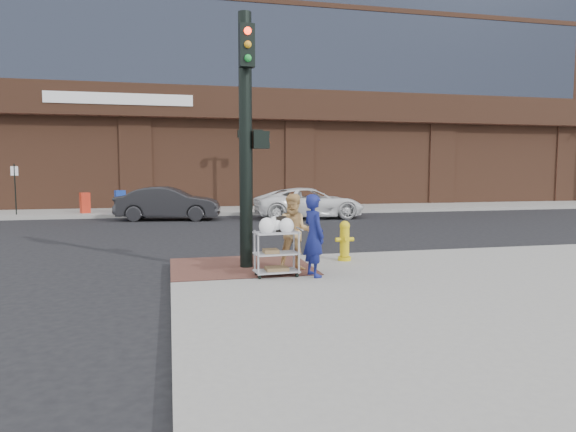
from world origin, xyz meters
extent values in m
plane|color=black|center=(0.00, 0.00, 0.00)|extent=(220.00, 220.00, 0.00)
cube|color=gray|center=(12.50, 32.00, 0.07)|extent=(65.00, 36.00, 0.15)
cube|color=brown|center=(-0.60, 0.90, 0.16)|extent=(2.80, 2.40, 0.01)
cube|color=brown|center=(5.00, 31.00, 14.15)|extent=(42.00, 26.00, 28.00)
cube|color=slate|center=(40.00, 38.00, 9.00)|extent=(14.00, 20.00, 18.00)
cylinder|color=black|center=(2.00, 16.00, 2.15)|extent=(0.16, 0.16, 4.00)
cube|color=black|center=(2.00, 16.00, 4.05)|extent=(1.20, 0.06, 0.06)
cube|color=black|center=(1.45, 16.00, 3.85)|extent=(0.22, 0.22, 0.35)
cube|color=black|center=(2.55, 16.00, 3.85)|extent=(0.22, 0.22, 0.35)
cylinder|color=black|center=(-8.50, 15.00, 1.25)|extent=(0.05, 0.05, 2.20)
cylinder|color=black|center=(-0.50, 0.80, 2.65)|extent=(0.26, 0.26, 5.00)
cube|color=black|center=(-0.20, 0.80, 2.70)|extent=(0.32, 0.28, 0.34)
cube|color=#FF260C|center=(-0.04, 0.80, 2.70)|extent=(0.02, 0.18, 0.22)
cube|color=black|center=(-0.50, 0.52, 4.45)|extent=(0.28, 0.18, 0.80)
imported|color=navy|center=(0.58, -0.35, 0.91)|extent=(0.48, 0.62, 1.52)
imported|color=tan|center=(0.38, 0.30, 0.90)|extent=(0.82, 0.70, 1.50)
imported|color=black|center=(-2.03, 12.59, 0.70)|extent=(4.42, 2.16, 1.40)
imported|color=white|center=(3.92, 12.03, 0.66)|extent=(4.77, 2.22, 1.32)
cube|color=#97979B|center=(-0.09, -0.20, 0.96)|extent=(0.84, 0.51, 0.03)
cube|color=#97979B|center=(-0.09, -0.20, 0.58)|extent=(0.84, 0.51, 0.03)
cube|color=#97979B|center=(-0.09, -0.20, 0.25)|extent=(0.84, 0.51, 0.03)
cube|color=black|center=(0.00, -0.16, 1.10)|extent=(0.20, 0.12, 0.29)
cube|color=brown|center=(-0.20, -0.20, 0.62)|extent=(0.27, 0.30, 0.07)
cube|color=brown|center=(-0.09, -0.20, 0.29)|extent=(0.41, 0.32, 0.06)
cylinder|color=gold|center=(1.69, 1.09, 0.19)|extent=(0.28, 0.28, 0.08)
cylinder|color=gold|center=(1.69, 1.09, 0.56)|extent=(0.20, 0.20, 0.63)
sphere|color=gold|center=(1.69, 1.09, 0.90)|extent=(0.22, 0.22, 0.22)
cylinder|color=gold|center=(1.69, 1.09, 0.61)|extent=(0.41, 0.09, 0.09)
cube|color=red|center=(-5.70, 15.17, 0.61)|extent=(0.50, 0.48, 0.92)
cube|color=navy|center=(-4.18, 15.09, 0.66)|extent=(0.53, 0.50, 1.01)
camera|label=1|loc=(-1.99, -9.34, 2.12)|focal=32.00mm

